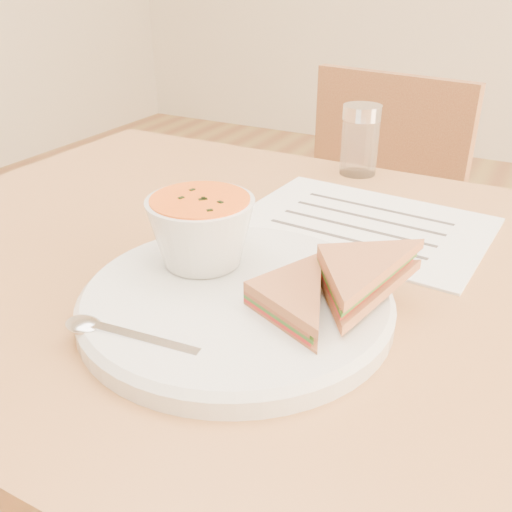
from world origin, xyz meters
The scene contains 9 objects.
dining_table centered at (0.00, 0.00, 0.38)m, with size 1.00×0.70×0.75m, color brown, non-canonical shape.
chair_far centered at (-0.13, 0.57, 0.41)m, with size 0.37×0.37×0.83m, color brown, non-canonical shape.
plate centered at (0.00, -0.11, 0.76)m, with size 0.29×0.29×0.02m, color silver, non-canonical shape.
soup_bowl centered at (-0.05, -0.08, 0.80)m, with size 0.10×0.10×0.07m, color silver, non-canonical shape.
sandwich_half_a centered at (0.02, -0.13, 0.78)m, with size 0.09×0.09×0.03m, color #B96A41, non-canonical shape.
sandwich_half_b centered at (0.06, -0.06, 0.79)m, with size 0.10×0.10×0.03m, color #B96A41, non-canonical shape.
spoon centered at (-0.03, -0.21, 0.77)m, with size 0.17×0.03×0.01m, color silver, non-canonical shape.
paper_menu centered at (0.04, 0.13, 0.75)m, with size 0.29×0.21×0.00m, color white, non-canonical shape.
condiment_shaker centered at (-0.03, 0.31, 0.80)m, with size 0.06×0.06×0.10m, color silver, non-canonical shape.
Camera 1 is at (0.23, -0.49, 1.04)m, focal length 40.00 mm.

